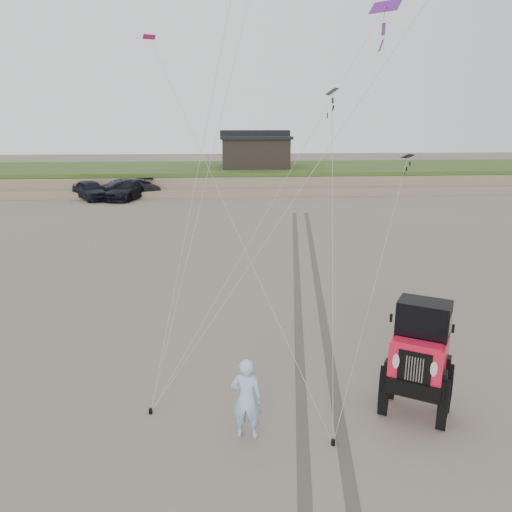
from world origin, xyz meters
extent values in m
plane|color=#6B6054|center=(0.00, 0.00, 0.00)|extent=(160.00, 160.00, 0.00)
cube|color=#7A6B54|center=(0.00, 38.00, 0.70)|extent=(160.00, 12.00, 1.40)
cube|color=#2D4719|center=(0.00, 38.00, 1.55)|extent=(160.00, 12.00, 0.35)
cube|color=#7A6B54|center=(0.00, 31.50, 0.25)|extent=(160.00, 3.50, 0.50)
cube|color=black|center=(2.00, 37.00, 3.03)|extent=(6.00, 5.00, 2.60)
cube|color=black|center=(2.00, 37.00, 4.45)|extent=(6.40, 5.40, 0.25)
cube|color=black|center=(2.00, 37.00, 4.83)|extent=(6.40, 1.20, 0.50)
imported|color=black|center=(-11.35, 29.69, 0.75)|extent=(3.94, 4.63, 1.50)
imported|color=black|center=(-8.36, 30.51, 0.74)|extent=(4.71, 3.24, 1.47)
imported|color=black|center=(-8.46, 29.75, 0.73)|extent=(3.68, 5.44, 1.46)
imported|color=#8DCBDA|center=(-0.83, -1.22, 0.85)|extent=(0.69, 0.52, 1.71)
cube|color=#5C167B|center=(5.45, 11.44, 10.49)|extent=(1.29, 1.23, 0.55)
cube|color=black|center=(1.93, 4.64, 6.92)|extent=(0.28, 0.52, 0.24)
cube|color=#CA1977|center=(-3.73, 9.75, 9.02)|extent=(0.51, 0.40, 0.15)
cube|color=black|center=(4.83, 6.09, 5.00)|extent=(0.53, 0.50, 0.19)
cylinder|color=black|center=(-2.88, -0.28, 0.06)|extent=(0.08, 0.08, 0.12)
cylinder|color=black|center=(0.85, -1.63, 0.06)|extent=(0.08, 0.08, 0.12)
cube|color=#4C443D|center=(1.60, 8.00, 0.00)|extent=(4.42, 29.74, 0.01)
cube|color=#4C443D|center=(2.40, 8.00, 0.00)|extent=(4.42, 29.74, 0.01)
camera|label=1|loc=(-1.27, -9.95, 6.22)|focal=35.00mm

